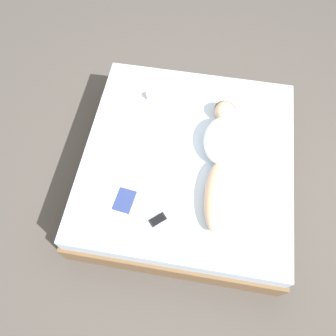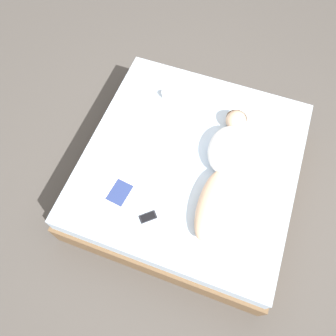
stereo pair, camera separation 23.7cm
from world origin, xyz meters
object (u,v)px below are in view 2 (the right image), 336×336
Objects in this scene: person at (223,162)px; cell_phone at (148,217)px; coffee_mug at (166,94)px; open_magazine at (108,187)px.

person is 8.45× the size of cell_phone.
cell_phone is (0.30, -1.24, -0.04)m from coffee_mug.
coffee_mug is (0.13, 1.10, 0.04)m from open_magazine.
person reaches higher than open_magazine.
cell_phone is (-0.45, -0.67, -0.09)m from person.
person reaches higher than coffee_mug.
coffee_mug reaches higher than cell_phone.
coffee_mug is 0.74× the size of cell_phone.
cell_phone is at bearing -10.41° from open_magazine.
coffee_mug is 1.27m from cell_phone.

